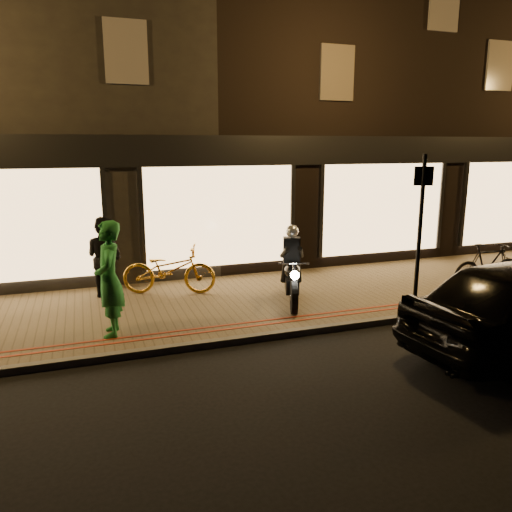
% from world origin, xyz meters
% --- Properties ---
extents(ground, '(90.00, 90.00, 0.00)m').
position_xyz_m(ground, '(0.00, 0.00, 0.00)').
color(ground, black).
rests_on(ground, ground).
extents(sidewalk, '(50.00, 4.00, 0.12)m').
position_xyz_m(sidewalk, '(0.00, 2.00, 0.06)').
color(sidewalk, brown).
rests_on(sidewalk, ground).
extents(kerb_stone, '(50.00, 0.14, 0.12)m').
position_xyz_m(kerb_stone, '(0.00, 0.05, 0.06)').
color(kerb_stone, '#59544C').
rests_on(kerb_stone, ground).
extents(red_kerb_lines, '(50.00, 0.26, 0.01)m').
position_xyz_m(red_kerb_lines, '(0.00, 0.55, 0.12)').
color(red_kerb_lines, maroon).
rests_on(red_kerb_lines, sidewalk).
extents(building_row, '(48.00, 10.11, 8.50)m').
position_xyz_m(building_row, '(-0.00, 8.99, 4.25)').
color(building_row, black).
rests_on(building_row, ground).
extents(motorcycle, '(0.86, 1.87, 1.59)m').
position_xyz_m(motorcycle, '(0.82, 1.50, 0.73)').
color(motorcycle, black).
rests_on(motorcycle, sidewalk).
extents(sign_post, '(0.33, 0.16, 3.00)m').
position_xyz_m(sign_post, '(2.89, 0.25, 1.80)').
color(sign_post, black).
rests_on(sign_post, sidewalk).
extents(bicycle_gold, '(2.12, 1.30, 1.05)m').
position_xyz_m(bicycle_gold, '(-1.43, 2.97, 0.65)').
color(bicycle_gold, '#BF8621').
rests_on(bicycle_gold, sidewalk).
extents(bicycle_dark, '(1.77, 0.58, 1.05)m').
position_xyz_m(bicycle_dark, '(5.32, 0.96, 0.64)').
color(bicycle_dark, black).
rests_on(bicycle_dark, sidewalk).
extents(person_green, '(0.53, 0.75, 1.96)m').
position_xyz_m(person_green, '(-2.77, 0.87, 1.10)').
color(person_green, '#1E732E').
rests_on(person_green, sidewalk).
extents(person_dark, '(1.05, 1.04, 1.71)m').
position_xyz_m(person_dark, '(-2.74, 3.23, 0.98)').
color(person_dark, black).
rests_on(person_dark, sidewalk).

